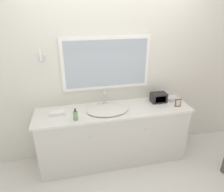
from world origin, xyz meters
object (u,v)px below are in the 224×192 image
soap_bottle (75,115)px  picture_frame (178,103)px  sink_basin (108,109)px  appliance_box (159,98)px

soap_bottle → picture_frame: bearing=2.1°
soap_bottle → sink_basin: bearing=18.8°
appliance_box → sink_basin: bearing=-172.2°
sink_basin → picture_frame: sink_basin is taller
soap_bottle → picture_frame: (1.41, 0.05, -0.00)m
sink_basin → appliance_box: size_ratio=2.53×
sink_basin → picture_frame: size_ratio=4.84×
picture_frame → soap_bottle: bearing=-177.9°
sink_basin → picture_frame: 0.98m
sink_basin → appliance_box: bearing=7.8°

